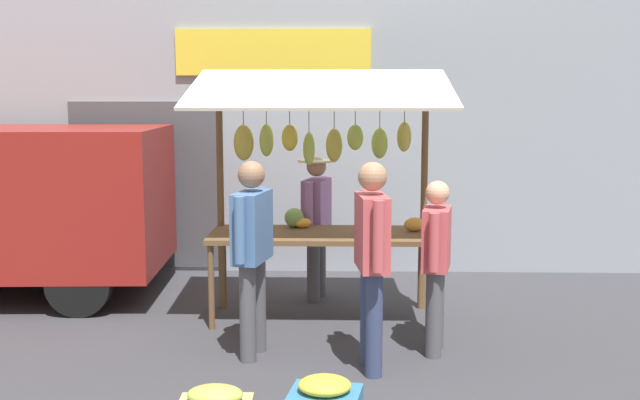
{
  "coord_description": "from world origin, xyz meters",
  "views": [
    {
      "loc": [
        -0.2,
        7.57,
        2.27
      ],
      "look_at": [
        0.0,
        0.3,
        1.25
      ],
      "focal_mm": 43.4,
      "sensor_mm": 36.0,
      "label": 1
    }
  ],
  "objects_px": {
    "market_stall": "(321,164)",
    "shopper_in_striped_shirt": "(252,244)",
    "shopper_with_shopping_bag": "(372,250)",
    "vendor_with_sunhat": "(316,216)",
    "shopper_with_ponytail": "(436,256)"
  },
  "relations": [
    {
      "from": "market_stall",
      "to": "shopper_with_shopping_bag",
      "type": "bearing_deg",
      "value": 106.58
    },
    {
      "from": "vendor_with_sunhat",
      "to": "shopper_in_striped_shirt",
      "type": "bearing_deg",
      "value": -0.79
    },
    {
      "from": "market_stall",
      "to": "shopper_in_striped_shirt",
      "type": "height_order",
      "value": "market_stall"
    },
    {
      "from": "market_stall",
      "to": "shopper_with_shopping_bag",
      "type": "xyz_separation_m",
      "value": [
        -0.46,
        1.53,
        -0.55
      ]
    },
    {
      "from": "market_stall",
      "to": "shopper_in_striped_shirt",
      "type": "bearing_deg",
      "value": 65.58
    },
    {
      "from": "shopper_with_shopping_bag",
      "to": "shopper_in_striped_shirt",
      "type": "distance_m",
      "value": 1.05
    },
    {
      "from": "shopper_in_striped_shirt",
      "to": "market_stall",
      "type": "bearing_deg",
      "value": -12.62
    },
    {
      "from": "shopper_with_shopping_bag",
      "to": "market_stall",
      "type": "bearing_deg",
      "value": 9.91
    },
    {
      "from": "market_stall",
      "to": "vendor_with_sunhat",
      "type": "bearing_deg",
      "value": -84.69
    },
    {
      "from": "vendor_with_sunhat",
      "to": "shopper_with_ponytail",
      "type": "relative_size",
      "value": 1.04
    },
    {
      "from": "shopper_with_shopping_bag",
      "to": "shopper_in_striped_shirt",
      "type": "bearing_deg",
      "value": 65.65
    },
    {
      "from": "market_stall",
      "to": "shopper_with_shopping_bag",
      "type": "relative_size",
      "value": 1.45
    },
    {
      "from": "vendor_with_sunhat",
      "to": "shopper_in_striped_shirt",
      "type": "relative_size",
      "value": 0.93
    },
    {
      "from": "market_stall",
      "to": "shopper_in_striped_shirt",
      "type": "xyz_separation_m",
      "value": [
        0.55,
        1.21,
        -0.57
      ]
    },
    {
      "from": "vendor_with_sunhat",
      "to": "shopper_with_ponytail",
      "type": "height_order",
      "value": "vendor_with_sunhat"
    }
  ]
}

